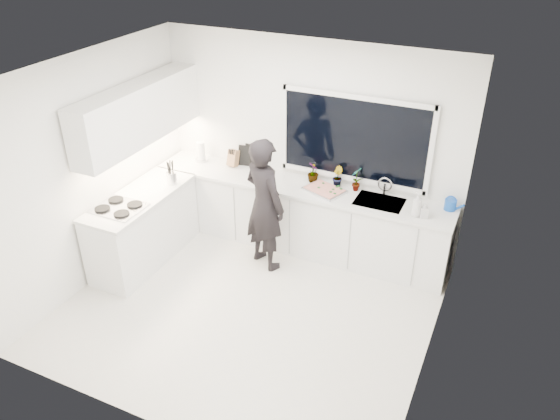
% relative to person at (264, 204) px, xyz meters
% --- Properties ---
extents(floor, '(4.00, 3.50, 0.02)m').
position_rel_person_xyz_m(floor, '(0.22, -0.90, -0.87)').
color(floor, beige).
rests_on(floor, ground).
extents(wall_back, '(4.00, 0.02, 2.70)m').
position_rel_person_xyz_m(wall_back, '(0.22, 0.86, 0.49)').
color(wall_back, white).
rests_on(wall_back, ground).
extents(wall_left, '(0.02, 3.50, 2.70)m').
position_rel_person_xyz_m(wall_left, '(-1.79, -0.90, 0.49)').
color(wall_left, white).
rests_on(wall_left, ground).
extents(wall_right, '(0.02, 3.50, 2.70)m').
position_rel_person_xyz_m(wall_right, '(2.23, -0.90, 0.49)').
color(wall_right, white).
rests_on(wall_right, ground).
extents(ceiling, '(4.00, 3.50, 0.02)m').
position_rel_person_xyz_m(ceiling, '(0.22, -0.90, 1.85)').
color(ceiling, white).
rests_on(ceiling, wall_back).
extents(window, '(1.80, 0.02, 1.00)m').
position_rel_person_xyz_m(window, '(0.82, 0.83, 0.69)').
color(window, black).
rests_on(window, wall_back).
extents(base_cabinets_back, '(3.92, 0.58, 0.88)m').
position_rel_person_xyz_m(base_cabinets_back, '(0.22, 0.55, -0.42)').
color(base_cabinets_back, white).
rests_on(base_cabinets_back, floor).
extents(base_cabinets_left, '(0.58, 1.60, 0.88)m').
position_rel_person_xyz_m(base_cabinets_left, '(-1.45, -0.55, -0.42)').
color(base_cabinets_left, white).
rests_on(base_cabinets_left, floor).
extents(countertop_back, '(3.94, 0.62, 0.04)m').
position_rel_person_xyz_m(countertop_back, '(0.22, 0.54, 0.04)').
color(countertop_back, silver).
rests_on(countertop_back, base_cabinets_back).
extents(countertop_left, '(0.62, 1.60, 0.04)m').
position_rel_person_xyz_m(countertop_left, '(-1.45, -0.55, 0.04)').
color(countertop_left, silver).
rests_on(countertop_left, base_cabinets_left).
extents(upper_cabinets, '(0.34, 2.10, 0.70)m').
position_rel_person_xyz_m(upper_cabinets, '(-1.57, -0.20, 0.99)').
color(upper_cabinets, white).
rests_on(upper_cabinets, wall_left).
extents(sink, '(0.58, 0.42, 0.14)m').
position_rel_person_xyz_m(sink, '(1.27, 0.55, 0.01)').
color(sink, silver).
rests_on(sink, countertop_back).
extents(faucet, '(0.03, 0.03, 0.22)m').
position_rel_person_xyz_m(faucet, '(1.27, 0.75, 0.17)').
color(faucet, silver).
rests_on(faucet, countertop_back).
extents(stovetop, '(0.56, 0.48, 0.03)m').
position_rel_person_xyz_m(stovetop, '(-1.47, -0.90, 0.08)').
color(stovetop, black).
rests_on(stovetop, countertop_left).
extents(person, '(0.74, 0.64, 1.72)m').
position_rel_person_xyz_m(person, '(0.00, 0.00, 0.00)').
color(person, black).
rests_on(person, floor).
extents(pizza_tray, '(0.57, 0.49, 0.03)m').
position_rel_person_xyz_m(pizza_tray, '(0.58, 0.52, 0.08)').
color(pizza_tray, silver).
rests_on(pizza_tray, countertop_back).
extents(pizza, '(0.51, 0.44, 0.01)m').
position_rel_person_xyz_m(pizza, '(0.58, 0.52, 0.09)').
color(pizza, red).
rests_on(pizza, pizza_tray).
extents(watering_can, '(0.17, 0.17, 0.13)m').
position_rel_person_xyz_m(watering_can, '(2.07, 0.71, 0.13)').
color(watering_can, '#124AB0').
rests_on(watering_can, countertop_back).
extents(paper_towel_roll, '(0.14, 0.14, 0.26)m').
position_rel_person_xyz_m(paper_towel_roll, '(-1.29, 0.65, 0.19)').
color(paper_towel_roll, white).
rests_on(paper_towel_roll, countertop_back).
extents(knife_block, '(0.14, 0.12, 0.22)m').
position_rel_person_xyz_m(knife_block, '(-0.81, 0.69, 0.17)').
color(knife_block, olive).
rests_on(knife_block, countertop_back).
extents(utensil_crock, '(0.13, 0.13, 0.16)m').
position_rel_person_xyz_m(utensil_crock, '(-1.27, -0.10, 0.14)').
color(utensil_crock, '#B7B7BC').
rests_on(utensil_crock, countertop_left).
extents(picture_frame_large, '(0.22, 0.06, 0.28)m').
position_rel_person_xyz_m(picture_frame_large, '(-0.66, 0.79, 0.20)').
color(picture_frame_large, black).
rests_on(picture_frame_large, countertop_back).
extents(picture_frame_small, '(0.25, 0.07, 0.30)m').
position_rel_person_xyz_m(picture_frame_small, '(-0.57, 0.79, 0.21)').
color(picture_frame_small, black).
rests_on(picture_frame_small, countertop_back).
extents(herb_plants, '(0.74, 0.20, 0.32)m').
position_rel_person_xyz_m(herb_plants, '(0.66, 0.71, 0.20)').
color(herb_plants, '#26662D').
rests_on(herb_plants, countertop_back).
extents(soap_bottles, '(0.22, 0.16, 0.30)m').
position_rel_person_xyz_m(soap_bottles, '(1.77, 0.40, 0.19)').
color(soap_bottles, '#D8BF66').
rests_on(soap_bottles, countertop_back).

